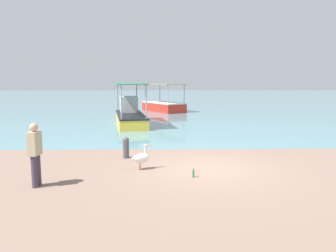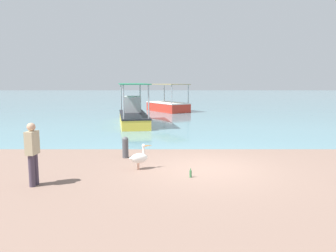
# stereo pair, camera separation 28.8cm
# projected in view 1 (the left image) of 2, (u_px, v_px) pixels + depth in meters

# --- Properties ---
(ground) EXTENTS (120.00, 120.00, 0.00)m
(ground) POSITION_uv_depth(u_px,v_px,m) (208.00, 168.00, 10.46)
(ground) COLOR #86695A
(harbor_water) EXTENTS (110.00, 90.00, 0.00)m
(harbor_water) POSITION_uv_depth(u_px,v_px,m) (169.00, 97.00, 58.01)
(harbor_water) COLOR #61919D
(harbor_water) RESTS_ON ground
(fishing_boat_far_right) EXTENTS (2.73, 6.64, 2.62)m
(fishing_boat_far_right) POSITION_uv_depth(u_px,v_px,m) (130.00, 114.00, 21.49)
(fishing_boat_far_right) COLOR gold
(fishing_boat_far_right) RESTS_ON harbor_water
(fishing_boat_outer) EXTENTS (4.18, 5.02, 2.53)m
(fishing_boat_outer) POSITION_uv_depth(u_px,v_px,m) (164.00, 105.00, 30.38)
(fishing_boat_outer) COLOR red
(fishing_boat_outer) RESTS_ON harbor_water
(pelican) EXTENTS (0.75, 0.50, 0.80)m
(pelican) POSITION_uv_depth(u_px,v_px,m) (141.00, 158.00, 10.30)
(pelican) COLOR #E0997A
(pelican) RESTS_ON ground
(mooring_bollard) EXTENTS (0.23, 0.23, 0.78)m
(mooring_bollard) POSITION_uv_depth(u_px,v_px,m) (126.00, 147.00, 11.84)
(mooring_bollard) COLOR #47474C
(mooring_bollard) RESTS_ON ground
(fisherman_standing) EXTENTS (0.26, 0.42, 1.69)m
(fisherman_standing) POSITION_uv_depth(u_px,v_px,m) (35.00, 153.00, 8.55)
(fisherman_standing) COLOR #413648
(fisherman_standing) RESTS_ON ground
(glass_bottle) EXTENTS (0.07, 0.07, 0.27)m
(glass_bottle) POSITION_uv_depth(u_px,v_px,m) (193.00, 174.00, 9.49)
(glass_bottle) COLOR #3F7F4C
(glass_bottle) RESTS_ON ground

